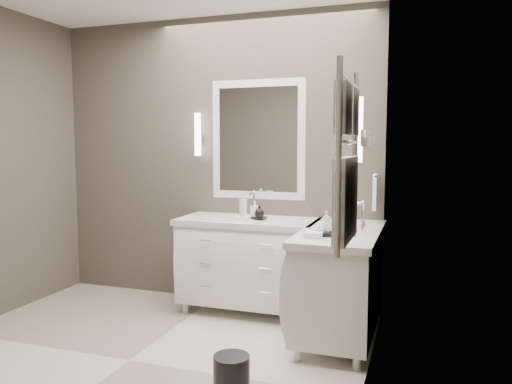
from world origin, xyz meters
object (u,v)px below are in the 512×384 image
(towel_ladder, at_px, (346,169))
(vanity_right, at_px, (340,276))
(waste_bin, at_px, (232,381))
(vanity_back, at_px, (248,259))

(towel_ladder, bearing_deg, vanity_right, 99.84)
(waste_bin, bearing_deg, towel_ladder, -6.17)
(vanity_right, bearing_deg, towel_ladder, -80.16)
(vanity_back, bearing_deg, towel_ladder, -55.90)
(vanity_right, xyz_separation_m, towel_ladder, (0.23, -1.30, 0.91))
(vanity_back, height_order, vanity_right, same)
(vanity_back, distance_m, towel_ladder, 2.16)
(vanity_back, bearing_deg, vanity_right, -20.38)
(towel_ladder, distance_m, waste_bin, 1.40)
(waste_bin, bearing_deg, vanity_right, 70.93)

